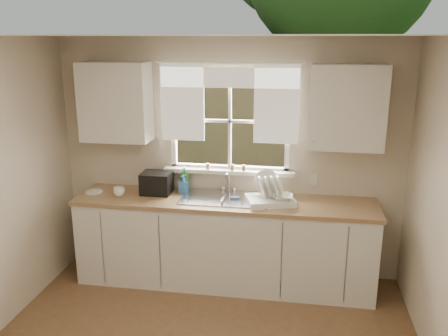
% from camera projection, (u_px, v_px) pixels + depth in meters
% --- Properties ---
extents(room_walls, '(3.62, 4.02, 2.50)m').
position_uv_depth(room_walls, '(181.00, 241.00, 3.02)').
color(room_walls, beige).
rests_on(room_walls, ground).
extents(ceiling, '(3.60, 4.00, 0.02)m').
position_uv_depth(ceiling, '(178.00, 36.00, 2.74)').
color(ceiling, silver).
rests_on(ceiling, room_walls).
extents(window, '(1.38, 0.16, 1.06)m').
position_uv_depth(window, '(229.00, 137.00, 4.91)').
color(window, white).
rests_on(window, room_walls).
extents(curtains, '(1.50, 0.03, 0.81)m').
position_uv_depth(curtains, '(229.00, 94.00, 4.75)').
color(curtains, white).
rests_on(curtains, room_walls).
extents(base_cabinets, '(3.00, 0.62, 0.87)m').
position_uv_depth(base_cabinets, '(224.00, 243.00, 4.89)').
color(base_cabinets, silver).
rests_on(base_cabinets, ground).
extents(countertop, '(3.04, 0.65, 0.04)m').
position_uv_depth(countertop, '(224.00, 202.00, 4.77)').
color(countertop, '#98744C').
rests_on(countertop, base_cabinets).
extents(upper_cabinet_left, '(0.70, 0.33, 0.80)m').
position_uv_depth(upper_cabinet_left, '(116.00, 102.00, 4.83)').
color(upper_cabinet_left, silver).
rests_on(upper_cabinet_left, room_walls).
extents(upper_cabinet_right, '(0.70, 0.33, 0.80)m').
position_uv_depth(upper_cabinet_right, '(347.00, 107.00, 4.47)').
color(upper_cabinet_right, silver).
rests_on(upper_cabinet_right, room_walls).
extents(wall_outlet, '(0.08, 0.01, 0.12)m').
position_uv_depth(wall_outlet, '(314.00, 179.00, 4.87)').
color(wall_outlet, beige).
rests_on(wall_outlet, room_walls).
extents(sill_jars, '(0.42, 0.04, 0.06)m').
position_uv_depth(sill_jars, '(228.00, 167.00, 4.94)').
color(sill_jars, brown).
rests_on(sill_jars, window).
extents(sink, '(0.88, 0.52, 0.40)m').
position_uv_depth(sink, '(225.00, 205.00, 4.81)').
color(sink, '#B7B7BC').
rests_on(sink, countertop).
extents(dish_rack, '(0.53, 0.46, 0.31)m').
position_uv_depth(dish_rack, '(270.00, 196.00, 4.65)').
color(dish_rack, white).
rests_on(dish_rack, countertop).
extents(bowl, '(0.21, 0.21, 0.05)m').
position_uv_depth(bowl, '(283.00, 197.00, 4.58)').
color(bowl, white).
rests_on(bowl, dish_rack).
extents(soap_bottle_a, '(0.13, 0.13, 0.27)m').
position_uv_depth(soap_bottle_a, '(185.00, 179.00, 5.00)').
color(soap_bottle_a, '#2C8733').
rests_on(soap_bottle_a, countertop).
extents(soap_bottle_b, '(0.10, 0.10, 0.19)m').
position_uv_depth(soap_bottle_b, '(184.00, 184.00, 4.96)').
color(soap_bottle_b, '#346FC4').
rests_on(soap_bottle_b, countertop).
extents(soap_bottle_c, '(0.14, 0.14, 0.15)m').
position_uv_depth(soap_bottle_c, '(159.00, 184.00, 5.03)').
color(soap_bottle_c, '#F0EEC6').
rests_on(soap_bottle_c, countertop).
extents(saucer, '(0.19, 0.19, 0.01)m').
position_uv_depth(saucer, '(94.00, 192.00, 4.99)').
color(saucer, white).
rests_on(saucer, countertop).
extents(cup, '(0.14, 0.14, 0.09)m').
position_uv_depth(cup, '(119.00, 192.00, 4.86)').
color(cup, white).
rests_on(cup, countertop).
extents(black_appliance, '(0.31, 0.27, 0.22)m').
position_uv_depth(black_appliance, '(157.00, 183.00, 4.94)').
color(black_appliance, black).
rests_on(black_appliance, countertop).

